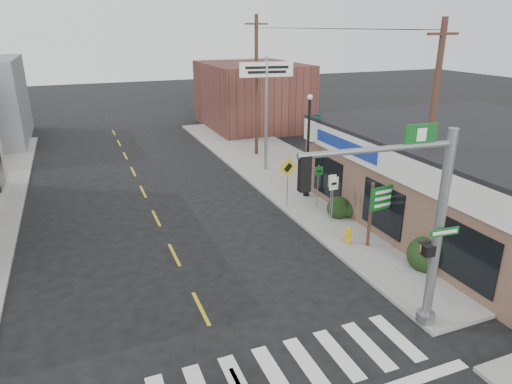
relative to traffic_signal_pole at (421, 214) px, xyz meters
name	(u,v)px	position (x,y,z in m)	size (l,w,h in m)	color
sidewalk_right	(312,187)	(3.54, 12.41, -3.76)	(6.00, 38.00, 0.13)	gray
center_line	(174,255)	(-5.46, 7.41, -3.82)	(0.12, 56.00, 0.01)	gold
crosswalk	(238,384)	(-5.46, -0.19, -3.82)	(11.00, 2.20, 0.01)	silver
thrift_store	(492,180)	(9.04, 5.41, -1.83)	(12.00, 14.00, 4.00)	brown
bldg_distant_right	(252,95)	(6.54, 29.41, -1.03)	(8.00, 10.00, 5.60)	brown
traffic_signal_pole	(421,214)	(0.00, 0.00, 0.00)	(4.90, 0.38, 6.21)	gray
guide_sign	(385,204)	(2.74, 4.95, -1.91)	(1.57, 0.13, 2.75)	#492E22
fire_hydrant	(348,235)	(1.45, 5.48, -3.30)	(0.23, 0.23, 0.73)	#C89B03
ped_crossing_sign	(288,173)	(0.84, 10.05, -1.92)	(1.00, 0.07, 2.58)	gray
lamp_post	(309,139)	(2.57, 11.17, -0.59)	(0.70, 0.55, 5.36)	black
dance_center_sign	(266,86)	(2.35, 16.33, 1.47)	(3.23, 0.20, 6.87)	gray
bare_tree	(429,159)	(5.04, 5.27, -0.38)	(2.11, 2.11, 4.21)	black
shrub_front	(426,255)	(3.03, 2.67, -3.18)	(1.38, 1.38, 1.04)	#173319
shrub_back	(338,208)	(2.60, 8.12, -3.28)	(1.10, 1.10, 0.83)	#193210
utility_pole_near	(429,137)	(4.04, 4.36, 0.85)	(1.54, 0.23, 8.87)	#4B2E20
utility_pole_far	(256,86)	(3.19, 19.99, 1.05)	(1.61, 0.24, 9.26)	#483125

